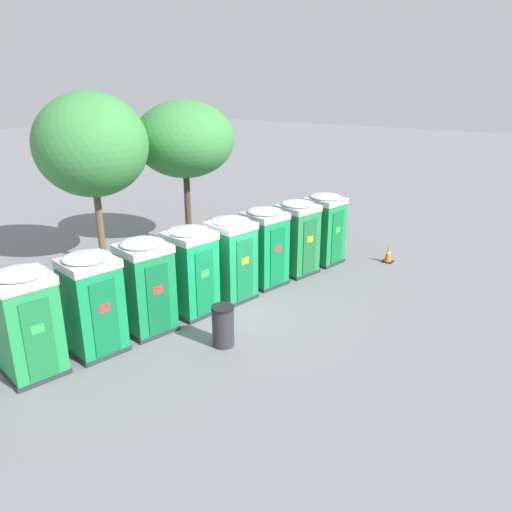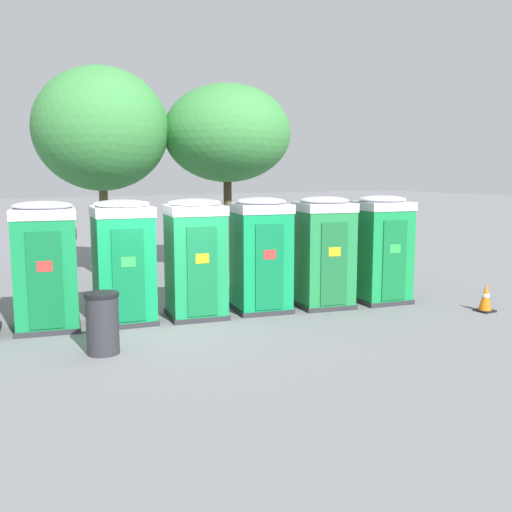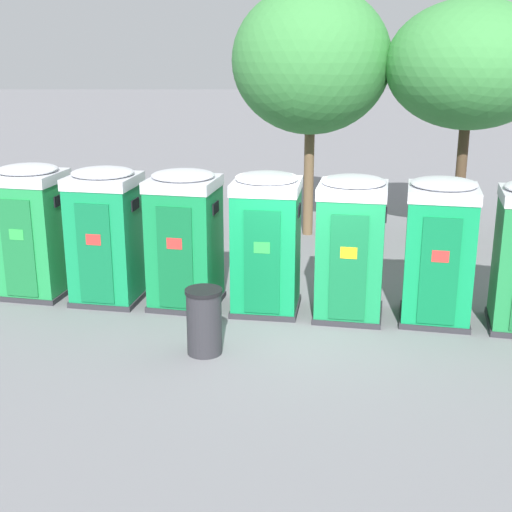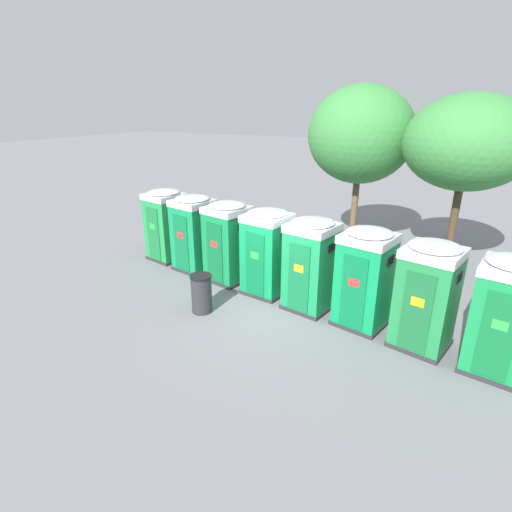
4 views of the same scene
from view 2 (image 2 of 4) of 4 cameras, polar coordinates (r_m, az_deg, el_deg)
The scene contains 11 objects.
ground_plane at distance 12.40m, azimuth -8.54°, elevation -6.53°, with size 120.00×120.00×0.00m, color slate.
portapotty_2 at distance 12.44m, azimuth -19.41°, elevation -0.83°, with size 1.45×1.43×2.54m.
portapotty_3 at distance 12.56m, azimuth -12.52°, elevation -0.48°, with size 1.36×1.36×2.54m.
portapotty_4 at distance 12.79m, azimuth -5.78°, elevation -0.17°, with size 1.40×1.40×2.54m.
portapotty_5 at distance 13.29m, azimuth 0.47°, elevation 0.19°, with size 1.42×1.42×2.54m.
portapotty_6 at distance 13.81m, azimuth 6.46°, elevation 0.44°, with size 1.43×1.43×2.54m.
portapotty_7 at distance 14.54m, azimuth 11.81°, elevation 0.71°, with size 1.36×1.37×2.54m.
street_tree_0 at distance 18.18m, azimuth -2.76°, elevation 11.57°, with size 3.78×3.78×5.66m.
street_tree_1 at distance 17.83m, azimuth -14.55°, elevation 11.59°, with size 3.80×3.80×6.02m.
trash_can at distance 10.63m, azimuth -14.40°, elevation -6.21°, with size 0.59×0.59×1.07m.
traffic_cone at distance 14.30m, azimuth 21.02°, elevation -3.74°, with size 0.36×0.36×0.64m.
Camera 2 is at (-4.37, -11.18, 3.13)m, focal length 42.00 mm.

